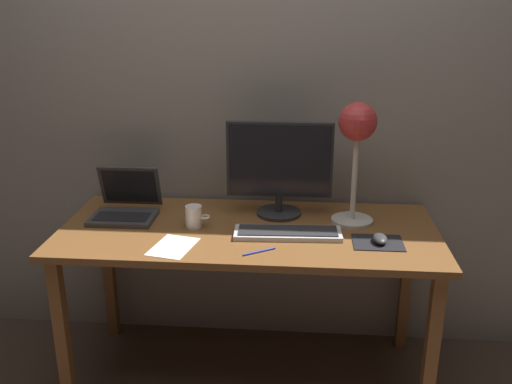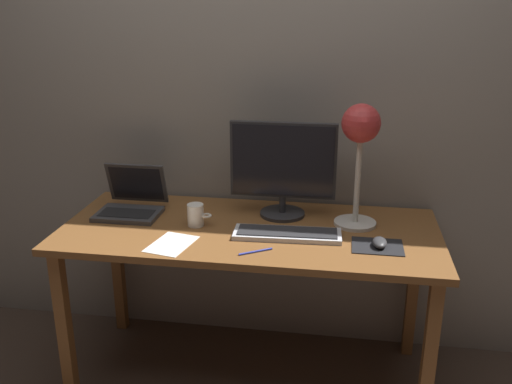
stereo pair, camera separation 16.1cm
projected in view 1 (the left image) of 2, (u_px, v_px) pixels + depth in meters
name	position (u px, v px, depth m)	size (l,w,h in m)	color
ground_plane	(249.00, 374.00, 2.62)	(4.80, 4.80, 0.00)	#47382D
back_wall	(256.00, 82.00, 2.57)	(4.80, 0.06, 2.60)	gray
desk	(249.00, 245.00, 2.40)	(1.60, 0.70, 0.74)	brown
monitor	(279.00, 166.00, 2.45)	(0.47, 0.20, 0.42)	#28282B
keyboard_main	(288.00, 233.00, 2.30)	(0.45, 0.16, 0.03)	silver
laptop	(126.00, 202.00, 2.50)	(0.28, 0.26, 0.21)	#38383A
desk_lamp	(357.00, 135.00, 2.32)	(0.18, 0.18, 0.52)	beige
mousepad	(378.00, 242.00, 2.23)	(0.20, 0.16, 0.00)	black
mouse	(380.00, 239.00, 2.22)	(0.06, 0.10, 0.03)	#38383A
coffee_mug	(194.00, 217.00, 2.37)	(0.11, 0.07, 0.10)	white
paper_sheet_by_keyboard	(173.00, 247.00, 2.19)	(0.15, 0.21, 0.00)	white
pen	(259.00, 251.00, 2.15)	(0.01, 0.01, 0.14)	#2633A5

